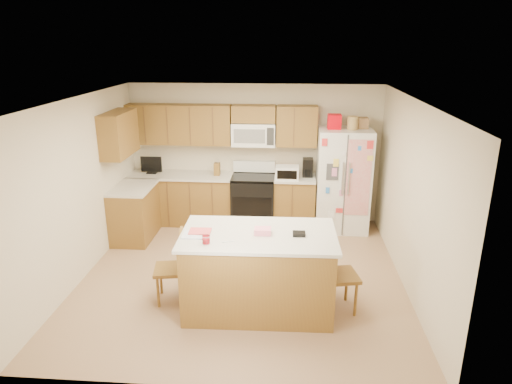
# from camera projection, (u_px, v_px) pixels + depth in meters

# --- Properties ---
(ground) EXTENTS (4.50, 4.50, 0.00)m
(ground) POSITION_uv_depth(u_px,v_px,m) (242.00, 275.00, 6.57)
(ground) COLOR #A7794E
(ground) RESTS_ON ground
(room_shell) EXTENTS (4.60, 4.60, 2.52)m
(room_shell) POSITION_uv_depth(u_px,v_px,m) (241.00, 180.00, 6.11)
(room_shell) COLOR beige
(room_shell) RESTS_ON ground
(cabinetry) EXTENTS (3.36, 1.56, 2.15)m
(cabinetry) POSITION_uv_depth(u_px,v_px,m) (197.00, 177.00, 8.04)
(cabinetry) COLOR brown
(cabinetry) RESTS_ON ground
(stove) EXTENTS (0.76, 0.65, 1.13)m
(stove) POSITION_uv_depth(u_px,v_px,m) (253.00, 200.00, 8.25)
(stove) COLOR black
(stove) RESTS_ON ground
(refrigerator) EXTENTS (0.90, 0.79, 2.04)m
(refrigerator) POSITION_uv_depth(u_px,v_px,m) (343.00, 179.00, 7.94)
(refrigerator) COLOR white
(refrigerator) RESTS_ON ground
(island) EXTENTS (1.89, 1.12, 1.11)m
(island) POSITION_uv_depth(u_px,v_px,m) (258.00, 271.00, 5.62)
(island) COLOR brown
(island) RESTS_ON ground
(windsor_chair_left) EXTENTS (0.45, 0.47, 0.95)m
(windsor_chair_left) POSITION_uv_depth(u_px,v_px,m) (172.00, 268.00, 5.82)
(windsor_chair_left) COLOR brown
(windsor_chair_left) RESTS_ON ground
(windsor_chair_back) EXTENTS (0.45, 0.44, 0.94)m
(windsor_chair_back) POSITION_uv_depth(u_px,v_px,m) (266.00, 254.00, 6.22)
(windsor_chair_back) COLOR brown
(windsor_chair_back) RESTS_ON ground
(windsor_chair_right) EXTENTS (0.50, 0.51, 1.01)m
(windsor_chair_right) POSITION_uv_depth(u_px,v_px,m) (338.00, 275.00, 5.60)
(windsor_chair_right) COLOR brown
(windsor_chair_right) RESTS_ON ground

